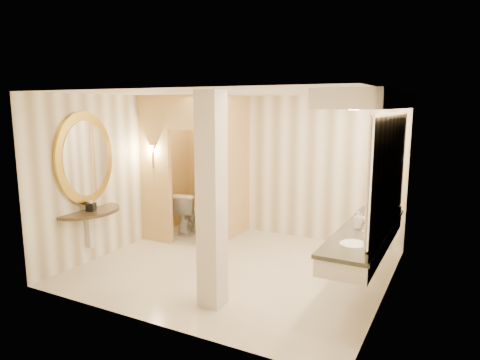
{
  "coord_description": "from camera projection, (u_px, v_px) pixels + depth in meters",
  "views": [
    {
      "loc": [
        3.05,
        -5.62,
        2.52
      ],
      "look_at": [
        -0.02,
        0.2,
        1.37
      ],
      "focal_mm": 32.0,
      "sensor_mm": 36.0,
      "label": 1
    }
  ],
  "objects": [
    {
      "name": "wall_sconce",
      "position": [
        152.0,
        150.0,
        7.7
      ],
      "size": [
        0.14,
        0.14,
        0.42
      ],
      "color": "#B47A39",
      "rests_on": "toilet_closet"
    },
    {
      "name": "tissue_box",
      "position": [
        91.0,
        207.0,
        6.73
      ],
      "size": [
        0.16,
        0.16,
        0.13
      ],
      "primitive_type": "cube",
      "rotation": [
        0.0,
        0.0,
        0.33
      ],
      "color": "black",
      "rests_on": "console_shelf"
    },
    {
      "name": "wall_left",
      "position": [
        123.0,
        172.0,
        7.54
      ],
      "size": [
        0.02,
        4.0,
        2.7
      ],
      "primitive_type": "cube",
      "color": "white",
      "rests_on": "floor"
    },
    {
      "name": "ceiling",
      "position": [
        235.0,
        93.0,
        6.27
      ],
      "size": [
        4.5,
        4.5,
        0.0
      ],
      "primitive_type": "plane",
      "rotation": [
        3.14,
        0.0,
        0.0
      ],
      "color": "white",
      "rests_on": "wall_back"
    },
    {
      "name": "toilet_closet",
      "position": [
        206.0,
        168.0,
        7.86
      ],
      "size": [
        1.5,
        1.55,
        2.7
      ],
      "color": "#E5BE77",
      "rests_on": "floor"
    },
    {
      "name": "pillar",
      "position": [
        212.0,
        202.0,
        5.25
      ],
      "size": [
        0.29,
        0.29,
        2.7
      ],
      "primitive_type": "cube",
      "color": "beige",
      "rests_on": "floor"
    },
    {
      "name": "floor",
      "position": [
        235.0,
        267.0,
        6.74
      ],
      "size": [
        4.5,
        4.5,
        0.0
      ],
      "primitive_type": "plane",
      "color": "silver",
      "rests_on": "ground"
    },
    {
      "name": "wall_back",
      "position": [
        284.0,
        167.0,
        8.25
      ],
      "size": [
        4.5,
        0.02,
        2.7
      ],
      "primitive_type": "cube",
      "color": "white",
      "rests_on": "floor"
    },
    {
      "name": "wall_right",
      "position": [
        389.0,
        198.0,
        5.47
      ],
      "size": [
        0.02,
        4.0,
        2.7
      ],
      "primitive_type": "cube",
      "color": "white",
      "rests_on": "floor"
    },
    {
      "name": "vanity",
      "position": [
        370.0,
        174.0,
        5.64
      ],
      "size": [
        0.75,
        2.81,
        2.09
      ],
      "color": "beige",
      "rests_on": "floor"
    },
    {
      "name": "console_shelf",
      "position": [
        86.0,
        180.0,
        6.75
      ],
      "size": [
        1.13,
        1.13,
        2.01
      ],
      "color": "black",
      "rests_on": "floor"
    },
    {
      "name": "soap_bottle_b",
      "position": [
        366.0,
        219.0,
        6.05
      ],
      "size": [
        0.11,
        0.11,
        0.12
      ],
      "primitive_type": "imported",
      "rotation": [
        0.0,
        0.0,
        -0.11
      ],
      "color": "silver",
      "rests_on": "vanity"
    },
    {
      "name": "soap_bottle_c",
      "position": [
        358.0,
        220.0,
        5.75
      ],
      "size": [
        0.12,
        0.12,
        0.24
      ],
      "primitive_type": "imported",
      "rotation": [
        0.0,
        0.0,
        -0.37
      ],
      "color": "#C6B28C",
      "rests_on": "vanity"
    },
    {
      "name": "toilet",
      "position": [
        188.0,
        212.0,
        8.55
      ],
      "size": [
        0.63,
        0.89,
        0.82
      ],
      "primitive_type": "imported",
      "rotation": [
        0.0,
        0.0,
        3.37
      ],
      "color": "white",
      "rests_on": "floor"
    },
    {
      "name": "wall_front",
      "position": [
        150.0,
        212.0,
        4.76
      ],
      "size": [
        4.5,
        0.02,
        2.7
      ],
      "primitive_type": "cube",
      "color": "white",
      "rests_on": "floor"
    },
    {
      "name": "soap_bottle_a",
      "position": [
        361.0,
        219.0,
        6.02
      ],
      "size": [
        0.07,
        0.07,
        0.14
      ],
      "primitive_type": "imported",
      "rotation": [
        0.0,
        0.0,
        -0.05
      ],
      "color": "beige",
      "rests_on": "vanity"
    }
  ]
}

